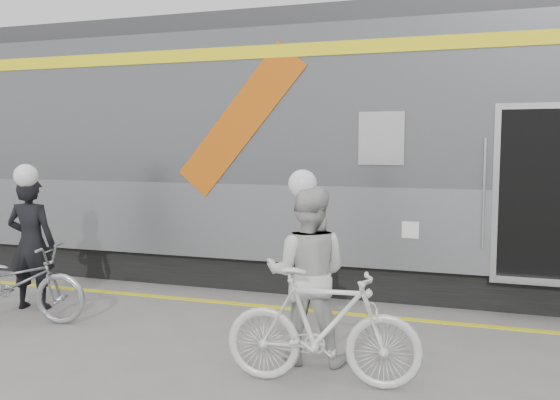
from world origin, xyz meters
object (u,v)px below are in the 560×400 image
at_px(woman, 307,274).
at_px(bicycle_right, 323,327).
at_px(bicycle_left, 14,283).
at_px(man, 31,243).

relative_size(woman, bicycle_right, 0.99).
bearing_deg(bicycle_left, bicycle_right, -110.32).
relative_size(man, bicycle_right, 0.98).
height_order(man, bicycle_right, man).
distance_m(bicycle_left, bicycle_right, 4.12).
bearing_deg(man, bicycle_right, 153.09).
height_order(bicycle_left, bicycle_right, bicycle_right).
xyz_separation_m(bicycle_left, bicycle_right, (4.06, -0.68, 0.05)).
xyz_separation_m(woman, bicycle_right, (0.30, -0.55, -0.35)).
relative_size(man, woman, 0.99).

